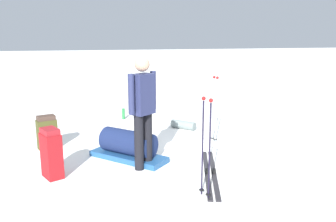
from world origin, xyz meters
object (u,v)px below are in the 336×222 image
Objects in this scene: gear_sled at (128,146)px; skier_standing at (143,107)px; ski_poles_planted_far at (215,106)px; sleeping_mat_rolled at (183,125)px; backpack_large_dark at (47,133)px; thermos_bottle at (123,114)px; ski_poles_planted_near at (206,143)px; backpack_bright at (51,154)px; ski_pair_near at (210,172)px.

skier_standing is at bearing -156.23° from gear_sled.
sleeping_mat_rolled is at bearing 17.14° from ski_poles_planted_far.
backpack_large_dark is at bearing 83.72° from ski_poles_planted_far.
gear_sled is at bearing 107.81° from ski_poles_planted_far.
sleeping_mat_rolled is at bearing -135.69° from thermos_bottle.
backpack_bright is at bearing 60.37° from ski_poles_planted_near.
skier_standing is at bearing 148.66° from sleeping_mat_rolled.
backpack_bright is (0.41, 2.26, 0.34)m from ski_pair_near.
backpack_bright is 3.27m from sleeping_mat_rolled.
ski_pair_near is at bearing -128.57° from gear_sled.
ski_pair_near is 2.47m from sleeping_mat_rolled.
backpack_bright is 3.06m from ski_poles_planted_far.
sleeping_mat_rolled reaches higher than ski_pair_near.
ski_poles_planted_near reaches higher than ski_poles_planted_far.
thermos_bottle is (4.33, 0.54, -0.58)m from ski_poles_planted_near.
sleeping_mat_rolled is (0.69, -2.74, -0.21)m from backpack_large_dark.
backpack_bright is 3.52m from thermos_bottle.
ski_poles_planted_far reaches higher than sleeping_mat_rolled.
backpack_large_dark is at bearing 54.19° from ski_pair_near.
sleeping_mat_rolled is at bearing -75.93° from backpack_large_dark.
backpack_large_dark is (1.76, 2.45, 0.29)m from ski_pair_near.
ski_pair_near is 2.32m from backpack_bright.
sleeping_mat_rolled is 2.12× the size of thermos_bottle.
skier_standing is 1.36× the size of gear_sled.
ski_pair_near is 1.39× the size of ski_poles_planted_near.
skier_standing reaches higher than thermos_bottle.
sleeping_mat_rolled is at bearing -31.34° from skier_standing.
gear_sled reaches higher than ski_pair_near.
skier_standing is at bearing -87.59° from backpack_bright.
backpack_large_dark reaches higher than gear_sled.
gear_sled is 2.27× the size of sleeping_mat_rolled.
gear_sled is (-0.55, 1.71, -0.48)m from ski_poles_planted_far.
skier_standing is 0.86m from gear_sled.
skier_standing reaches higher than sleeping_mat_rolled.
gear_sled is at bearing 138.42° from sleeping_mat_rolled.
thermos_bottle reaches higher than ski_pair_near.
backpack_bright reaches higher than sleeping_mat_rolled.
ski_pair_near is 1.70m from ski_poles_planted_far.
ski_poles_planted_far is (2.12, -0.94, -0.01)m from ski_poles_planted_near.
backpack_bright is 1.25m from gear_sled.
ski_poles_planted_near is 4.93× the size of thermos_bottle.
ski_poles_planted_near is at bearing -152.90° from skier_standing.
ski_poles_planted_far is (-0.34, -3.05, 0.41)m from backpack_large_dark.
ski_poles_planted_far is 4.86× the size of thermos_bottle.
backpack_bright is (-1.36, -0.19, 0.06)m from backpack_large_dark.
ski_pair_near is 1.43m from gear_sled.
ski_pair_near is 3.75m from thermos_bottle.
backpack_large_dark is at bearing 140.08° from thermos_bottle.
backpack_bright is at bearing 79.76° from ski_pair_near.
ski_poles_planted_near is at bearing -153.77° from gear_sled.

